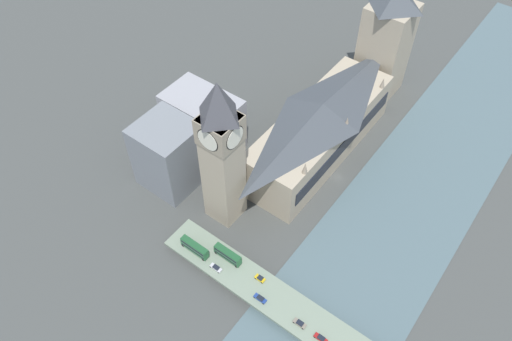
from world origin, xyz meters
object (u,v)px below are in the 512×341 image
(parliament_hall, at_px, (320,129))
(car_southbound_extra, at_px, (260,278))
(victoria_tower, at_px, (385,42))
(car_northbound_tail, at_px, (260,298))
(road_bridge, at_px, (320,330))
(car_northbound_lead, at_px, (321,338))
(clock_tower, at_px, (222,151))
(double_decker_bus_mid, at_px, (228,255))
(double_decker_bus_lead, at_px, (195,247))
(car_southbound_mid, at_px, (216,268))
(car_southbound_tail, at_px, (300,323))

(parliament_hall, bearing_deg, car_southbound_extra, 105.59)
(victoria_tower, distance_m, car_northbound_tail, 134.06)
(road_bridge, height_order, car_northbound_lead, car_northbound_lead)
(clock_tower, height_order, car_northbound_lead, clock_tower)
(car_northbound_tail, bearing_deg, car_southbound_extra, -52.74)
(victoria_tower, height_order, car_southbound_extra, victoria_tower)
(victoria_tower, bearing_deg, double_decker_bus_mid, 92.14)
(double_decker_bus_mid, height_order, car_northbound_tail, double_decker_bus_mid)
(road_bridge, xyz_separation_m, double_decker_bus_lead, (53.39, 2.54, 3.59))
(double_decker_bus_mid, bearing_deg, car_southbound_mid, 83.24)
(parliament_hall, height_order, double_decker_bus_lead, parliament_hall)
(car_northbound_tail, bearing_deg, car_southbound_tail, -177.18)
(car_northbound_lead, bearing_deg, car_northbound_tail, 1.60)
(parliament_hall, xyz_separation_m, car_southbound_extra, (-19.26, 69.04, -9.22))
(car_southbound_mid, bearing_deg, parliament_hall, -87.06)
(clock_tower, height_order, car_southbound_tail, clock_tower)
(road_bridge, relative_size, double_decker_bus_lead, 10.94)
(car_southbound_mid, bearing_deg, car_southbound_tail, -178.73)
(road_bridge, distance_m, car_southbound_tail, 7.06)
(parliament_hall, height_order, double_decker_bus_mid, parliament_hall)
(victoria_tower, bearing_deg, car_northbound_tail, 100.47)
(car_northbound_tail, bearing_deg, clock_tower, -34.54)
(parliament_hall, height_order, car_southbound_tail, parliament_hall)
(clock_tower, bearing_deg, road_bridge, 160.09)
(victoria_tower, relative_size, double_decker_bus_lead, 4.99)
(road_bridge, bearing_deg, car_northbound_tail, 8.84)
(parliament_hall, height_order, victoria_tower, victoria_tower)
(road_bridge, height_order, double_decker_bus_mid, double_decker_bus_mid)
(car_northbound_lead, relative_size, car_southbound_tail, 1.02)
(road_bridge, distance_m, double_decker_bus_mid, 41.94)
(parliament_hall, height_order, car_southbound_mid, parliament_hall)
(victoria_tower, xyz_separation_m, car_northbound_lead, (-48.46, 129.21, -22.93))
(double_decker_bus_lead, bearing_deg, double_decker_bus_mid, -156.55)
(road_bridge, xyz_separation_m, double_decker_bus_mid, (41.72, -2.52, 3.42))
(car_northbound_tail, bearing_deg, car_southbound_mid, 0.03)
(clock_tower, bearing_deg, car_southbound_mid, 122.24)
(car_southbound_extra, bearing_deg, victoria_tower, -81.13)
(clock_tower, bearing_deg, parliament_hall, -102.83)
(victoria_tower, xyz_separation_m, double_decker_bus_lead, (7.04, 128.95, -20.91))
(car_southbound_mid, bearing_deg, car_northbound_lead, -179.11)
(clock_tower, xyz_separation_m, car_southbound_tail, (-51.51, 23.65, -31.21))
(double_decker_bus_lead, height_order, car_northbound_lead, double_decker_bus_lead)
(double_decker_bus_lead, bearing_deg, car_northbound_tail, 178.27)
(victoria_tower, height_order, double_decker_bus_mid, victoria_tower)
(car_southbound_tail, bearing_deg, double_decker_bus_mid, -8.38)
(car_northbound_tail, distance_m, car_southbound_tail, 16.02)
(car_southbound_mid, height_order, car_southbound_extra, car_southbound_extra)
(car_southbound_mid, bearing_deg, victoria_tower, -88.27)
(victoria_tower, bearing_deg, car_southbound_mid, 91.73)
(victoria_tower, distance_m, car_northbound_lead, 139.89)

